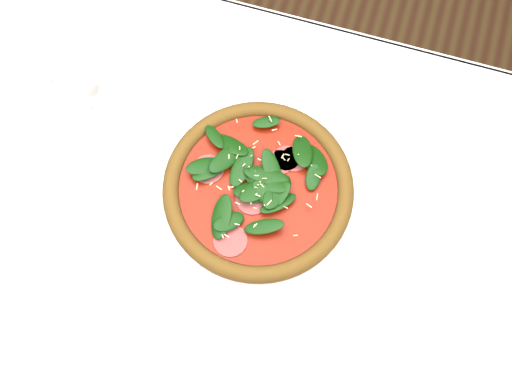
% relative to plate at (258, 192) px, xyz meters
% --- Properties ---
extents(ground, '(6.00, 6.00, 0.00)m').
position_rel_plate_xyz_m(ground, '(-0.04, -0.05, -0.76)').
color(ground, brown).
rests_on(ground, ground).
extents(dining_table, '(1.21, 0.81, 0.75)m').
position_rel_plate_xyz_m(dining_table, '(-0.04, -0.05, -0.11)').
color(dining_table, silver).
rests_on(dining_table, ground).
extents(plate, '(0.36, 0.36, 0.02)m').
position_rel_plate_xyz_m(plate, '(0.00, 0.00, 0.00)').
color(plate, white).
rests_on(plate, dining_table).
extents(pizza, '(0.33, 0.33, 0.04)m').
position_rel_plate_xyz_m(pizza, '(0.00, -0.00, 0.02)').
color(pizza, brown).
rests_on(pizza, plate).
extents(wine_glass, '(0.08, 0.08, 0.20)m').
position_rel_plate_xyz_m(wine_glass, '(-0.30, 0.04, 0.13)').
color(wine_glass, silver).
rests_on(wine_glass, dining_table).
extents(saucer_far, '(0.15, 0.15, 0.01)m').
position_rel_plate_xyz_m(saucer_far, '(0.27, 0.19, -0.00)').
color(saucer_far, white).
rests_on(saucer_far, dining_table).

